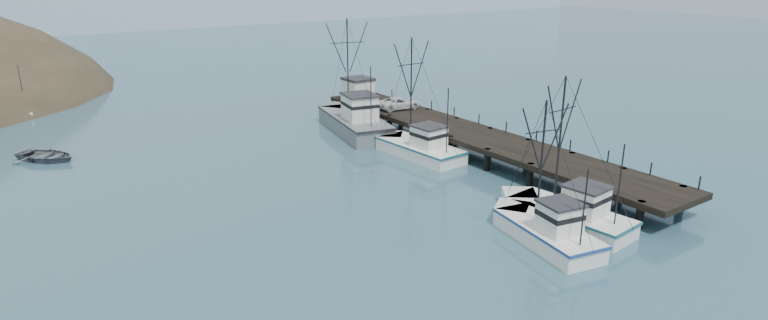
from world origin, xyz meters
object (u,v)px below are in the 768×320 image
Objects in this scene: pier at (471,135)px; trawler_far at (417,147)px; trawler_near at (565,213)px; work_vessel at (353,121)px; pier_shed at (358,89)px; trawler_mid at (544,230)px; pickup_truck at (399,103)px; motorboat at (47,160)px.

trawler_far is at bearing 158.33° from pier.
pier is 4.09× the size of trawler_near.
pier_shed is (4.00, 5.23, 2.19)m from work_vessel.
trawler_mid reaches higher than pier.
pier is at bearing -171.48° from pickup_truck.
pier_shed is 6.40m from pickup_truck.
trawler_near reaches higher than pier_shed.
trawler_near is at bearing 176.23° from pickup_truck.
pier_shed is 0.54× the size of motorboat.
pickup_truck is at bearing 62.83° from trawler_far.
trawler_far reaches higher than pickup_truck.
trawler_far reaches higher than trawler_mid.
pickup_truck is (1.55, -6.17, -0.75)m from pier_shed.
pier_shed is at bearing 77.06° from trawler_mid.
trawler_near is 1.10× the size of trawler_mid.
pickup_truck is (5.05, 9.85, 1.85)m from trawler_far.
work_vessel is (0.78, 29.35, 0.41)m from trawler_near.
trawler_mid reaches higher than motorboat.
pickup_truck reaches higher than motorboat.
motorboat is at bearing 175.38° from pier_shed.
trawler_mid is 3.04× the size of pier_shed.
trawler_far is 34.92m from motorboat.
pickup_truck is at bearing 89.74° from pier.
pickup_truck is at bearing -9.56° from work_vessel.
work_vessel is at bearing -127.37° from pier_shed.
pier is at bearing -70.04° from motorboat.
trawler_mid is at bearing -97.85° from work_vessel.
work_vessel is 2.52× the size of motorboat.
pickup_truck is 35.76m from motorboat.
trawler_far reaches higher than trawler_near.
pier_shed is at bearing 77.67° from trawler_far.
pier is 13.91m from work_vessel.
motorboat is at bearing 149.07° from pier.
work_vessel reaches higher than pickup_truck.
trawler_mid is 1.66× the size of motorboat.
pier is 2.98× the size of work_vessel.
work_vessel is (4.19, 30.42, 0.41)m from trawler_mid.
pier is 17.75m from trawler_near.
trawler_near is at bearing -91.52° from work_vessel.
trawler_far is at bearing -102.33° from pier_shed.
pier_shed is at bearing -43.73° from motorboat.
trawler_mid reaches higher than pickup_truck.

